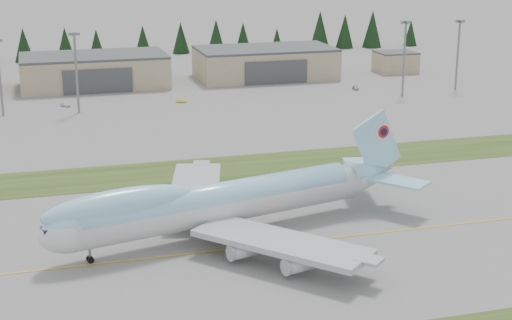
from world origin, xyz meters
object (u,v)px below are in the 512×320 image
object	(u,v)px
service_vehicle_c	(356,89)
hangar_center	(94,70)
service_vehicle_b	(181,103)
boeing_747_freighter	(220,202)
hangar_right	(265,63)
service_vehicle_a	(65,106)

from	to	relation	value
service_vehicle_c	hangar_center	bearing A→B (deg)	169.05
hangar_center	service_vehicle_b	world-z (taller)	hangar_center
service_vehicle_b	hangar_center	bearing A→B (deg)	54.89
boeing_747_freighter	hangar_right	size ratio (longest dim) A/B	1.47
service_vehicle_a	service_vehicle_c	world-z (taller)	service_vehicle_a
service_vehicle_b	service_vehicle_a	bearing A→B (deg)	103.72
hangar_center	hangar_right	world-z (taller)	same
service_vehicle_a	hangar_right	bearing A→B (deg)	-8.55
hangar_center	service_vehicle_a	distance (m)	32.30
service_vehicle_a	service_vehicle_b	distance (m)	34.67
hangar_center	hangar_right	size ratio (longest dim) A/B	1.00
boeing_747_freighter	service_vehicle_c	bearing A→B (deg)	43.82
hangar_center	service_vehicle_b	size ratio (longest dim) A/B	14.54
hangar_center	service_vehicle_c	size ratio (longest dim) A/B	12.30
hangar_right	service_vehicle_b	size ratio (longest dim) A/B	14.54
boeing_747_freighter	service_vehicle_b	bearing A→B (deg)	69.30
service_vehicle_a	service_vehicle_b	bearing A→B (deg)	-38.16
hangar_center	service_vehicle_c	xyz separation A→B (m)	(82.52, -29.35, -5.39)
hangar_right	service_vehicle_a	bearing A→B (deg)	-157.34
boeing_747_freighter	service_vehicle_c	world-z (taller)	boeing_747_freighter
service_vehicle_a	service_vehicle_b	size ratio (longest dim) A/B	1.14
hangar_center	service_vehicle_c	world-z (taller)	hangar_center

